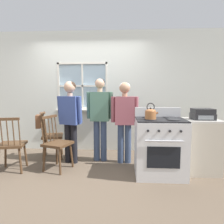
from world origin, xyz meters
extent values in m
plane|color=brown|center=(0.00, 0.00, 0.00)|extent=(16.00, 16.00, 0.00)
cube|color=silver|center=(-1.97, 1.40, 1.35)|extent=(2.45, 0.06, 2.70)
cube|color=silver|center=(1.80, 1.40, 1.35)|extent=(2.80, 0.06, 2.70)
cube|color=silver|center=(-0.17, 1.40, 0.48)|extent=(1.14, 0.06, 0.95)
cube|color=silver|center=(-0.17, 1.40, 2.35)|extent=(1.14, 0.06, 0.69)
cube|color=silver|center=(-0.17, 1.32, 0.94)|extent=(1.20, 0.10, 0.03)
cube|color=#9EB7C6|center=(-0.17, 1.41, 1.48)|extent=(1.08, 0.01, 1.00)
cube|color=silver|center=(-0.17, 1.38, 1.48)|extent=(0.04, 0.02, 1.06)
cube|color=silver|center=(-0.17, 1.38, 1.48)|extent=(1.14, 0.02, 0.04)
cube|color=silver|center=(-0.73, 1.38, 1.48)|extent=(0.04, 0.03, 1.06)
cube|color=silver|center=(0.38, 1.38, 1.48)|extent=(0.04, 0.03, 1.06)
cube|color=silver|center=(-0.17, 1.38, 1.99)|extent=(1.14, 0.03, 0.04)
cube|color=silver|center=(-0.17, 1.38, 0.97)|extent=(1.14, 0.03, 0.04)
cube|color=#4C331E|center=(-0.68, 0.76, 0.46)|extent=(0.50, 0.51, 0.04)
cylinder|color=#4C331E|center=(-0.48, 0.64, 0.22)|extent=(0.08, 0.07, 0.44)
cylinder|color=#4C331E|center=(-0.57, 0.96, 0.22)|extent=(0.07, 0.08, 0.44)
cylinder|color=#4C331E|center=(-0.78, 0.55, 0.22)|extent=(0.07, 0.08, 0.44)
cylinder|color=#4C331E|center=(-0.88, 0.88, 0.22)|extent=(0.08, 0.07, 0.44)
cylinder|color=#4C331E|center=(-0.79, 0.54, 0.68)|extent=(0.07, 0.03, 0.45)
cylinder|color=#4C331E|center=(-0.81, 0.62, 0.68)|extent=(0.07, 0.03, 0.45)
cylinder|color=#4C331E|center=(-0.84, 0.71, 0.68)|extent=(0.07, 0.03, 0.45)
cylinder|color=#4C331E|center=(-0.86, 0.80, 0.68)|extent=(0.07, 0.03, 0.45)
cylinder|color=#4C331E|center=(-0.89, 0.88, 0.68)|extent=(0.07, 0.03, 0.45)
cube|color=#4C331E|center=(-0.84, 0.71, 0.92)|extent=(0.14, 0.38, 0.04)
cube|color=#4C331E|center=(-1.14, 0.07, 0.46)|extent=(0.50, 0.48, 0.04)
cylinder|color=#4C331E|center=(-1.00, 0.26, 0.22)|extent=(0.07, 0.08, 0.44)
cylinder|color=#4C331E|center=(-1.34, 0.19, 0.22)|extent=(0.08, 0.07, 0.44)
cylinder|color=#4C331E|center=(-0.94, -0.05, 0.22)|extent=(0.08, 0.07, 0.44)
cylinder|color=#4C331E|center=(-0.92, -0.06, 0.68)|extent=(0.03, 0.07, 0.45)
cylinder|color=#4C331E|center=(-1.01, -0.08, 0.68)|extent=(0.03, 0.07, 0.45)
cylinder|color=#4C331E|center=(-1.10, -0.10, 0.68)|extent=(0.03, 0.07, 0.45)
cylinder|color=#4C331E|center=(-1.19, -0.11, 0.68)|extent=(0.03, 0.07, 0.45)
cube|color=#4C331E|center=(-1.10, -0.10, 0.92)|extent=(0.38, 0.12, 0.04)
cube|color=#4C331E|center=(-0.37, 0.17, 0.46)|extent=(0.51, 0.53, 0.04)
cylinder|color=#4C331E|center=(-0.27, -0.05, 0.22)|extent=(0.06, 0.08, 0.44)
cylinder|color=#4C331E|center=(-0.16, 0.28, 0.22)|extent=(0.08, 0.06, 0.44)
cylinder|color=#4C331E|center=(-0.57, 0.06, 0.22)|extent=(0.08, 0.06, 0.44)
cylinder|color=#4C331E|center=(-0.47, 0.38, 0.22)|extent=(0.06, 0.08, 0.44)
cylinder|color=#4C331E|center=(-0.59, 0.05, 0.68)|extent=(0.07, 0.04, 0.45)
cylinder|color=#4C331E|center=(-0.56, 0.13, 0.68)|extent=(0.07, 0.04, 0.45)
cylinder|color=#4C331E|center=(-0.53, 0.22, 0.68)|extent=(0.07, 0.04, 0.45)
cylinder|color=#4C331E|center=(-0.50, 0.31, 0.68)|extent=(0.07, 0.04, 0.45)
cylinder|color=#4C331E|center=(-0.47, 0.39, 0.68)|extent=(0.07, 0.04, 0.45)
cube|color=#4C331E|center=(-0.53, 0.22, 0.92)|extent=(0.16, 0.37, 0.04)
cylinder|color=black|center=(-0.30, 0.54, 0.37)|extent=(0.12, 0.12, 0.74)
cylinder|color=black|center=(-0.17, 0.50, 0.37)|extent=(0.12, 0.12, 0.74)
cube|color=#384C8E|center=(-0.23, 0.52, 1.01)|extent=(0.40, 0.31, 0.52)
cylinder|color=#384C8E|center=(-0.45, 0.57, 1.03)|extent=(0.11, 0.13, 0.49)
cylinder|color=#384C8E|center=(-0.03, 0.44, 1.03)|extent=(0.11, 0.13, 0.49)
cylinder|color=tan|center=(-0.23, 0.52, 1.30)|extent=(0.10, 0.10, 0.06)
sphere|color=tan|center=(-0.23, 0.52, 1.44)|extent=(0.21, 0.21, 0.21)
ellipsoid|color=#332319|center=(-0.23, 0.53, 1.46)|extent=(0.22, 0.22, 0.17)
cylinder|color=#384766|center=(0.24, 0.66, 0.40)|extent=(0.12, 0.12, 0.79)
cylinder|color=#384766|center=(0.38, 0.66, 0.40)|extent=(0.12, 0.12, 0.79)
cube|color=#4C7560|center=(0.31, 0.66, 1.07)|extent=(0.36, 0.22, 0.56)
cylinder|color=#4C7560|center=(0.09, 0.65, 1.09)|extent=(0.08, 0.11, 0.52)
cylinder|color=#4C7560|center=(0.52, 0.64, 1.09)|extent=(0.08, 0.11, 0.52)
cylinder|color=tan|center=(0.31, 0.66, 1.38)|extent=(0.10, 0.10, 0.07)
sphere|color=tan|center=(0.31, 0.66, 1.51)|extent=(0.19, 0.19, 0.19)
ellipsoid|color=black|center=(0.31, 0.68, 1.52)|extent=(0.19, 0.19, 0.15)
cylinder|color=#384766|center=(0.71, 0.57, 0.37)|extent=(0.12, 0.12, 0.74)
cylinder|color=#384766|center=(0.85, 0.57, 0.37)|extent=(0.12, 0.12, 0.74)
cube|color=#934C56|center=(0.78, 0.57, 1.00)|extent=(0.36, 0.22, 0.52)
cylinder|color=#934C56|center=(0.57, 0.54, 1.02)|extent=(0.08, 0.11, 0.48)
cylinder|color=#934C56|center=(1.00, 0.56, 1.02)|extent=(0.08, 0.11, 0.48)
cylinder|color=tan|center=(0.78, 0.57, 1.29)|extent=(0.10, 0.10, 0.06)
sphere|color=tan|center=(0.78, 0.57, 1.43)|extent=(0.20, 0.20, 0.20)
ellipsoid|color=silver|center=(0.78, 0.59, 1.44)|extent=(0.21, 0.21, 0.17)
cube|color=silver|center=(1.35, 0.05, 0.45)|extent=(0.78, 0.64, 0.90)
cube|color=black|center=(1.35, 0.05, 0.91)|extent=(0.76, 0.61, 0.02)
cylinder|color=#2D2D30|center=(1.18, -0.08, 0.93)|extent=(0.20, 0.20, 0.02)
cylinder|color=#2D2D30|center=(1.53, -0.08, 0.93)|extent=(0.20, 0.20, 0.02)
cylinder|color=#2D2D30|center=(1.18, 0.17, 0.93)|extent=(0.20, 0.20, 0.02)
cylinder|color=#2D2D30|center=(1.53, 0.17, 0.93)|extent=(0.20, 0.20, 0.02)
cube|color=silver|center=(1.35, 0.34, 1.00)|extent=(0.78, 0.06, 0.16)
cube|color=black|center=(1.35, -0.28, 0.40)|extent=(0.48, 0.01, 0.32)
cylinder|color=silver|center=(1.35, -0.30, 0.65)|extent=(0.55, 0.02, 0.02)
cylinder|color=#232326|center=(1.12, -0.29, 0.79)|extent=(0.04, 0.02, 0.04)
cylinder|color=#232326|center=(1.28, -0.29, 0.79)|extent=(0.04, 0.02, 0.04)
cylinder|color=#232326|center=(1.43, -0.29, 0.79)|extent=(0.04, 0.02, 0.04)
cylinder|color=#232326|center=(1.59, -0.29, 0.79)|extent=(0.04, 0.02, 0.04)
cylinder|color=#A86638|center=(1.18, -0.08, 1.00)|extent=(0.17, 0.17, 0.12)
ellipsoid|color=#A86638|center=(1.18, -0.08, 1.06)|extent=(0.16, 0.16, 0.07)
sphere|color=black|center=(1.18, -0.08, 1.10)|extent=(0.03, 0.03, 0.03)
cylinder|color=#A86638|center=(1.26, -0.08, 1.02)|extent=(0.08, 0.03, 0.07)
torus|color=black|center=(1.18, -0.08, 1.12)|extent=(0.12, 0.01, 0.12)
cylinder|color=beige|center=(-0.26, 1.31, 1.01)|extent=(0.12, 0.12, 0.11)
cylinder|color=#33261C|center=(-0.26, 1.31, 1.05)|extent=(0.11, 0.11, 0.01)
cone|color=#2D7038|center=(-0.25, 1.32, 1.16)|extent=(0.06, 0.05, 0.21)
cone|color=#2D7038|center=(-0.26, 1.33, 1.10)|extent=(0.04, 0.05, 0.09)
cone|color=#2D7038|center=(-0.28, 1.31, 1.16)|extent=(0.10, 0.05, 0.21)
cone|color=#2D7038|center=(-0.27, 1.29, 1.12)|extent=(0.04, 0.05, 0.12)
cone|color=#2D7038|center=(-0.25, 1.30, 1.13)|extent=(0.06, 0.06, 0.16)
cube|color=brown|center=(-0.93, 0.69, 0.76)|extent=(0.15, 0.24, 0.26)
torus|color=brown|center=(-0.85, 0.71, 0.93)|extent=(0.15, 0.15, 0.01)
cube|color=beige|center=(2.06, 0.20, 0.43)|extent=(0.55, 0.50, 0.87)
cube|color=beige|center=(2.06, 0.20, 0.89)|extent=(0.55, 0.50, 0.03)
cube|color=#232326|center=(2.06, 0.18, 0.95)|extent=(0.34, 0.28, 0.10)
cube|color=#232326|center=(2.06, 0.18, 1.04)|extent=(0.32, 0.27, 0.08)
cube|color=gray|center=(2.06, 0.04, 0.95)|extent=(0.24, 0.01, 0.06)
camera|label=1|loc=(0.77, -3.15, 1.37)|focal=32.00mm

